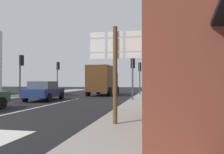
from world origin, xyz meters
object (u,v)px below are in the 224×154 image
Objects in this scene: delivery_truck at (103,80)px; traffic_light_near_right at (133,68)px; route_sign_post at (115,64)px; traffic_light_far_left at (58,70)px; traffic_light_far_right at (140,71)px; traffic_light_near_left at (21,66)px; sedan_far at (44,91)px.

delivery_truck is 7.49m from traffic_light_near_right.
delivery_truck is 1.53× the size of traffic_light_near_right.
traffic_light_far_left reaches higher than route_sign_post.
traffic_light_near_left is at bearing -147.59° from traffic_light_far_right.
traffic_light_far_left is at bearing 90.00° from traffic_light_near_left.
delivery_truck is 3.97m from traffic_light_far_right.
traffic_light_far_left reaches higher than traffic_light_far_right.
traffic_light_near_left is at bearing -90.00° from traffic_light_far_left.
traffic_light_far_right reaches higher than route_sign_post.
route_sign_post is at bearing -59.83° from traffic_light_far_left.
route_sign_post is 9.31m from traffic_light_near_right.
traffic_light_near_left is at bearing 154.16° from sedan_far.
traffic_light_far_left reaches higher than traffic_light_near_left.
traffic_light_far_left reaches higher than sedan_far.
traffic_light_far_right is (9.67, -1.07, -0.23)m from traffic_light_far_left.
route_sign_post is 16.32m from traffic_light_far_right.
delivery_truck is at bearing 67.28° from sedan_far.
traffic_light_near_right reaches higher than sedan_far.
route_sign_post is 0.86× the size of traffic_light_near_left.
traffic_light_far_left is at bearing 173.70° from traffic_light_far_right.
route_sign_post reaches higher than delivery_truck.
traffic_light_far_right reaches higher than sedan_far.
traffic_light_far_left is 9.73m from traffic_light_far_right.
sedan_far is 6.95m from traffic_light_near_right.
traffic_light_near_right is 9.72m from traffic_light_near_left.
sedan_far is 7.58m from delivery_truck.
delivery_truck is at bearing 43.26° from traffic_light_near_left.
traffic_light_near_left is (-9.67, -6.14, 0.21)m from traffic_light_far_right.
traffic_light_far_left is 7.21m from traffic_light_near_left.
traffic_light_near_left reaches higher than route_sign_post.
delivery_truck is 1.37× the size of traffic_light_near_left.
traffic_light_far_left is (-2.95, 8.64, 2.01)m from sedan_far.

